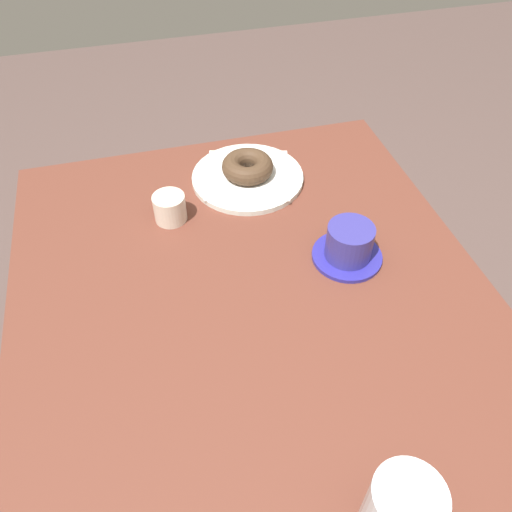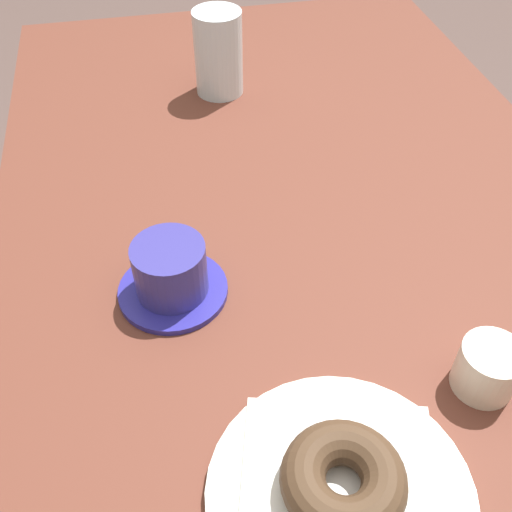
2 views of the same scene
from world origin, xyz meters
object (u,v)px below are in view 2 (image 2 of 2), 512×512
Objects in this scene: water_glass at (218,53)px; coffee_cup at (171,273)px; plate_chocolate_ring at (340,494)px; donut_chocolate_ring at (343,480)px; sugar_jar at (488,368)px.

water_glass reaches higher than coffee_cup.
plate_chocolate_ring is 1.86× the size of coffee_cup.
water_glass reaches higher than plate_chocolate_ring.
plate_chocolate_ring is 0.03m from donut_chocolate_ring.
sugar_jar is at bearing 14.70° from water_glass.
sugar_jar is (-0.08, 0.18, -0.01)m from donut_chocolate_ring.
plate_chocolate_ring is 2.18× the size of donut_chocolate_ring.
donut_chocolate_ring is at bearing 23.42° from coffee_cup.
water_glass is 1.07× the size of coffee_cup.
coffee_cup reaches higher than donut_chocolate_ring.
donut_chocolate_ring is at bearing -0.86° from water_glass.
coffee_cup is at bearing -156.58° from donut_chocolate_ring.
water_glass is 0.66m from sugar_jar.
donut_chocolate_ring is 0.30m from coffee_cup.
coffee_cup is 0.35m from sugar_jar.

